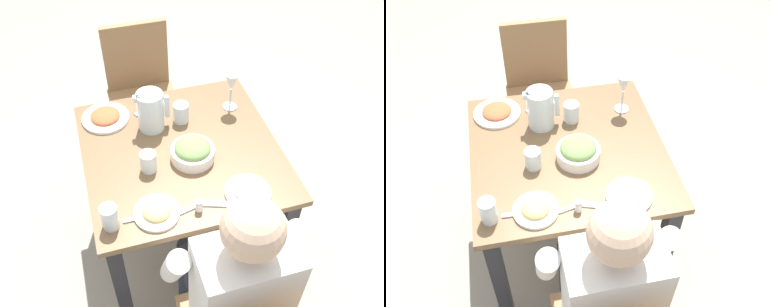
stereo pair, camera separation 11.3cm
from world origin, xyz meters
The scene contains 18 objects.
ground_plane centered at (0.00, 0.00, 0.00)m, with size 8.00×8.00×0.00m, color #9E937F.
dining_table centered at (0.00, 0.00, 0.61)m, with size 0.85×0.85×0.75m.
chair_far centered at (-0.03, 0.80, 0.50)m, with size 0.40×0.40×0.88m.
diner_near centered at (0.03, -0.59, 0.65)m, with size 0.48×0.53×1.18m.
water_pitcher centered at (-0.09, 0.18, 0.84)m, with size 0.16×0.12×0.19m.
salad_bowl centered at (0.03, -0.06, 0.79)m, with size 0.19×0.19×0.09m.
plate_fries centered at (-0.18, -0.31, 0.76)m, with size 0.18×0.18×0.05m.
plate_rice_curry centered at (-0.29, 0.29, 0.76)m, with size 0.22×0.22×0.04m.
plate_yoghurt centered at (0.19, -0.31, 0.76)m, with size 0.19×0.19×0.04m.
water_glass_far_right centered at (-0.36, -0.31, 0.80)m, with size 0.07×0.07×0.11m, color silver.
water_glass_center centered at (0.05, 0.19, 0.79)m, with size 0.07×0.07×0.09m, color silver.
water_glass_near_right centered at (-0.16, -0.07, 0.79)m, with size 0.07×0.07×0.09m, color silver.
wine_glass centered at (0.30, 0.21, 0.89)m, with size 0.08×0.08×0.20m.
salt_shaker centered at (-0.02, -0.34, 0.77)m, with size 0.03×0.03×0.05m.
fork_near centered at (0.07, -0.34, 0.75)m, with size 0.17×0.03×0.01m, color silver.
knife_near centered at (-0.11, -0.34, 0.75)m, with size 0.18×0.02×0.01m, color silver.
fork_far centered at (-0.07, 0.31, 0.75)m, with size 0.17×0.03×0.01m, color silver.
knife_far centered at (-0.22, -0.31, 0.75)m, with size 0.18×0.02×0.01m, color silver.
Camera 2 is at (-0.22, -1.32, 2.08)m, focal length 40.29 mm.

